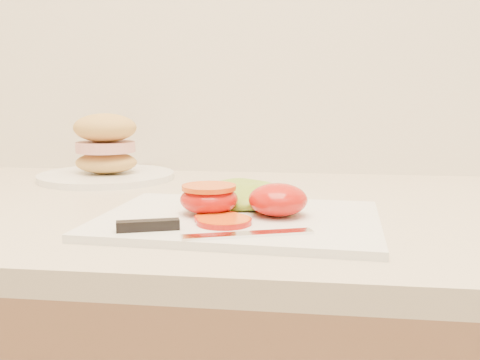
# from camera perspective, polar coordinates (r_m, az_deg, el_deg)

# --- Properties ---
(cutting_board) EXTENTS (0.37, 0.27, 0.01)m
(cutting_board) POSITION_cam_1_polar(r_m,az_deg,el_deg) (0.68, -0.11, -4.27)
(cutting_board) COLOR white
(cutting_board) RESTS_ON counter
(tomato_half_dome) EXTENTS (0.08, 0.08, 0.04)m
(tomato_half_dome) POSITION_cam_1_polar(r_m,az_deg,el_deg) (0.68, 4.07, -2.10)
(tomato_half_dome) COLOR #B5120E
(tomato_half_dome) RESTS_ON cutting_board
(tomato_half_cut) EXTENTS (0.08, 0.08, 0.04)m
(tomato_half_cut) POSITION_cam_1_polar(r_m,az_deg,el_deg) (0.69, -3.32, -1.93)
(tomato_half_cut) COLOR #B5120E
(tomato_half_cut) RESTS_ON cutting_board
(tomato_slice_0) EXTENTS (0.06, 0.06, 0.01)m
(tomato_slice_0) POSITION_cam_1_polar(r_m,az_deg,el_deg) (0.64, -1.72, -4.40)
(tomato_slice_0) COLOR orange
(tomato_slice_0) RESTS_ON cutting_board
(tomato_slice_1) EXTENTS (0.06, 0.06, 0.01)m
(tomato_slice_1) POSITION_cam_1_polar(r_m,az_deg,el_deg) (0.66, -2.36, -4.06)
(tomato_slice_1) COLOR orange
(tomato_slice_1) RESTS_ON cutting_board
(lettuce_leaf_0) EXTENTS (0.18, 0.16, 0.03)m
(lettuce_leaf_0) POSITION_cam_1_polar(r_m,az_deg,el_deg) (0.75, -0.13, -1.54)
(lettuce_leaf_0) COLOR olive
(lettuce_leaf_0) RESTS_ON cutting_board
(lettuce_leaf_1) EXTENTS (0.12, 0.10, 0.02)m
(lettuce_leaf_1) POSITION_cam_1_polar(r_m,az_deg,el_deg) (0.75, 3.23, -1.80)
(lettuce_leaf_1) COLOR olive
(lettuce_leaf_1) RESTS_ON cutting_board
(knife) EXTENTS (0.22, 0.07, 0.01)m
(knife) POSITION_cam_1_polar(r_m,az_deg,el_deg) (0.61, -5.74, -5.20)
(knife) COLOR silver
(knife) RESTS_ON cutting_board
(sandwich_plate) EXTENTS (0.26, 0.26, 0.13)m
(sandwich_plate) POSITION_cam_1_polar(r_m,az_deg,el_deg) (1.06, -14.10, 2.56)
(sandwich_plate) COLOR white
(sandwich_plate) RESTS_ON counter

